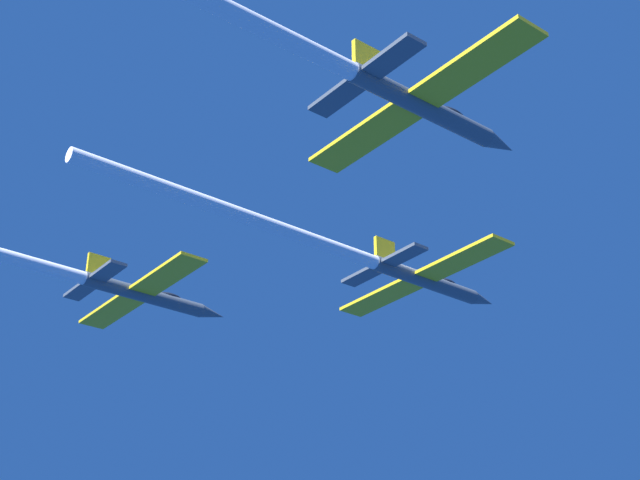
# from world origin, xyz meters

# --- Properties ---
(jet_lead) EXTENTS (15.80, 34.45, 2.62)m
(jet_lead) POSITION_xyz_m (-0.09, -8.04, -0.36)
(jet_lead) COLOR #4C5660
(jet_left_wing) EXTENTS (15.80, 34.60, 2.62)m
(jet_left_wing) POSITION_xyz_m (-14.79, -22.77, -0.39)
(jet_left_wing) COLOR #4C5660
(jet_right_wing) EXTENTS (15.80, 37.50, 2.62)m
(jet_right_wing) POSITION_xyz_m (14.82, -23.73, 0.27)
(jet_right_wing) COLOR #4C5660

